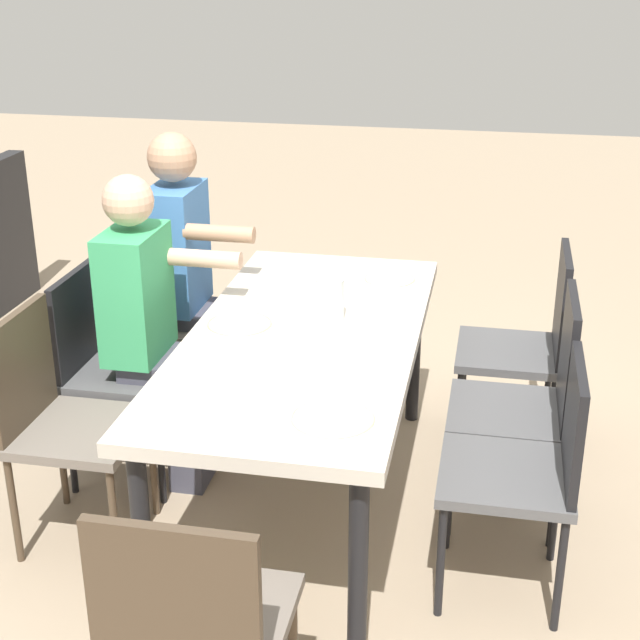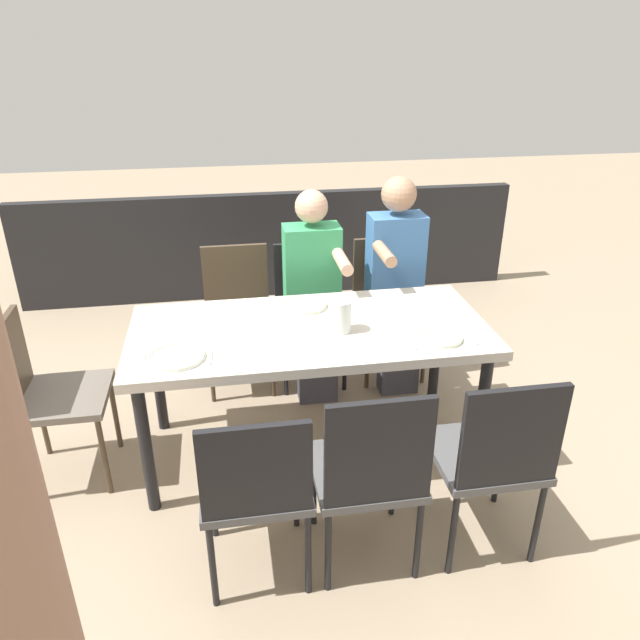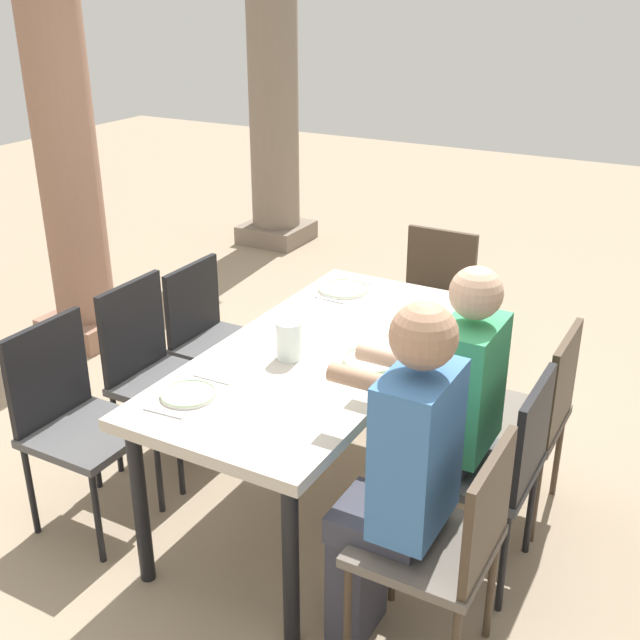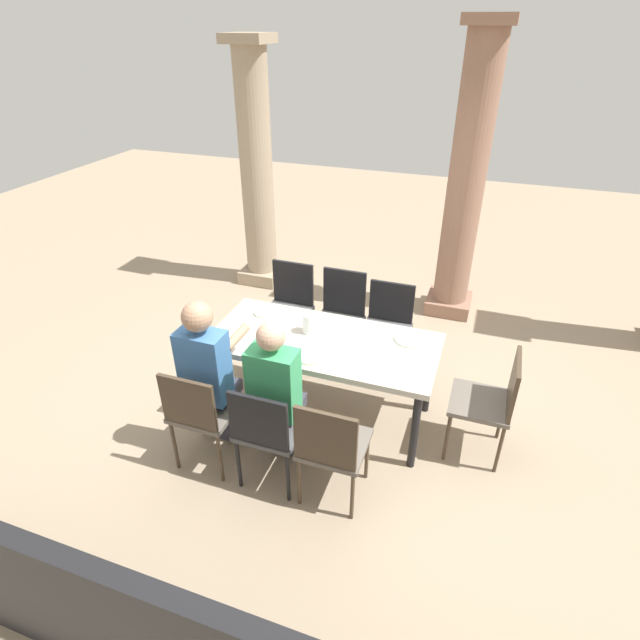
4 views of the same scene
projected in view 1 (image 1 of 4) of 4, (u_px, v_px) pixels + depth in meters
ground_plane at (305, 507)px, 3.71m from camera, size 16.00×16.00×0.00m
dining_table at (304, 350)px, 3.45m from camera, size 1.81×0.84×0.76m
chair_west_north at (530, 339)px, 3.95m from camera, size 0.44×0.44×0.92m
chair_west_south at (155, 310)px, 4.25m from camera, size 0.44×0.44×0.89m
chair_mid_north at (532, 396)px, 3.47m from camera, size 0.44×0.44×0.92m
chair_mid_south at (109, 359)px, 3.77m from camera, size 0.44×0.44×0.88m
chair_east_north at (531, 463)px, 3.06m from camera, size 0.44×0.44×0.86m
chair_east_south at (58, 413)px, 3.36m from camera, size 0.44×0.44×0.89m
chair_head_east at (193, 624)px, 2.31m from camera, size 0.44×0.44×0.90m
diner_woman_green at (154, 325)px, 3.68m from camera, size 0.35×0.49×1.29m
diner_man_white at (192, 273)px, 4.14m from camera, size 0.35×0.50×1.35m
plate_0 at (389, 280)px, 3.93m from camera, size 0.21×0.21×0.02m
fork_0 at (394, 269)px, 4.07m from camera, size 0.03×0.17×0.01m
spoon_0 at (385, 293)px, 3.80m from camera, size 0.02×0.17×0.01m
plate_1 at (240, 325)px, 3.47m from camera, size 0.24×0.24×0.02m
fork_1 at (250, 311)px, 3.61m from camera, size 0.02×0.17×0.01m
spoon_1 at (228, 342)px, 3.34m from camera, size 0.03×0.17×0.01m
plate_2 at (333, 419)px, 2.79m from camera, size 0.25×0.25×0.02m
fork_2 at (341, 398)px, 2.93m from camera, size 0.03×0.17×0.01m
spoon_2 at (323, 446)px, 2.66m from camera, size 0.04×0.17×0.01m
water_pitcher at (330, 301)px, 3.52m from camera, size 0.11×0.11×0.16m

